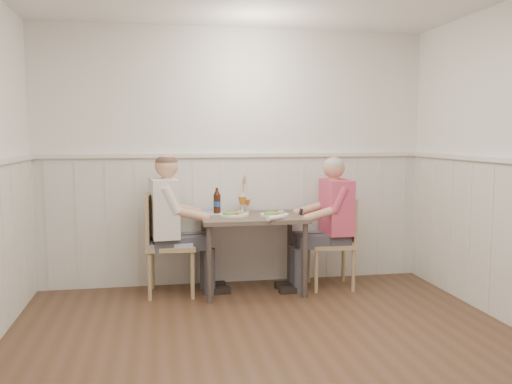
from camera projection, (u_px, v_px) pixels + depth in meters
ground_plane at (285, 372)px, 3.49m from camera, size 4.50×4.50×0.00m
room_shell at (287, 136)px, 3.33m from camera, size 4.04×4.54×2.60m
wainscot at (265, 246)px, 4.09m from camera, size 4.00×4.49×1.34m
dining_table at (252, 225)px, 5.24m from camera, size 1.00×0.70×0.75m
chair_right at (336, 239)px, 5.41m from camera, size 0.46×0.46×0.91m
chair_left at (165, 240)px, 5.16m from camera, size 0.49×0.49×0.97m
man_in_pink at (332, 233)px, 5.36m from camera, size 0.61×0.43×1.34m
diner_cream at (169, 236)px, 5.13m from camera, size 0.67×0.46×1.37m
plate_man at (274, 213)px, 5.21m from camera, size 0.28×0.28×0.07m
plate_diner at (233, 213)px, 5.21m from camera, size 0.29×0.29×0.07m
beer_glass_a at (247, 202)px, 5.47m from camera, size 0.06×0.06×0.15m
beer_glass_b at (242, 200)px, 5.36m from camera, size 0.08×0.08×0.20m
beer_bottle at (217, 202)px, 5.34m from camera, size 0.07×0.07×0.26m
rolled_napkin at (275, 218)px, 4.96m from camera, size 0.19×0.16×0.04m
grass_vase at (242, 194)px, 5.45m from camera, size 0.05×0.05×0.40m
gingham_mat at (216, 213)px, 5.36m from camera, size 0.34×0.28×0.01m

